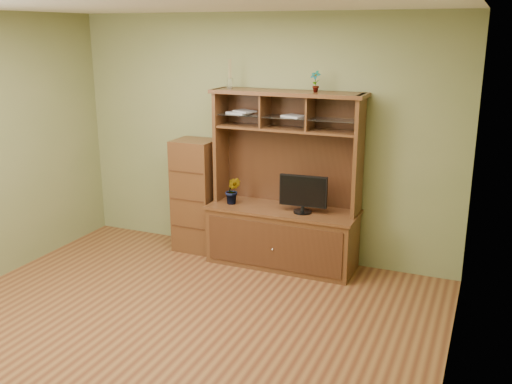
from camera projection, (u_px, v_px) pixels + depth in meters
The scene contains 8 objects.
room at pixel (167, 179), 4.61m from camera, with size 4.54×4.04×2.74m.
media_hutch at pixel (283, 219), 6.22m from camera, with size 1.66×0.61×1.90m.
monitor at pixel (303, 193), 5.96m from camera, with size 0.51×0.20×0.40m.
orchid_plant at pixel (233, 191), 6.29m from camera, with size 0.17×0.14×0.31m, color #2A501B.
top_plant at pixel (315, 81), 5.77m from camera, with size 0.11×0.08×0.22m, color #286523.
reed_diffuser at pixel (230, 77), 6.13m from camera, with size 0.06×0.06×0.31m.
magazines at pixel (258, 113), 6.11m from camera, with size 0.91×0.24×0.04m.
side_cabinet at pixel (196, 195), 6.64m from camera, with size 0.47×0.43×1.31m.
Camera 1 is at (2.41, -3.83, 2.51)m, focal length 40.00 mm.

